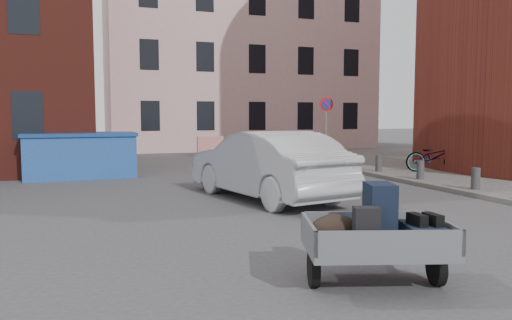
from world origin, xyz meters
name	(u,v)px	position (x,y,z in m)	size (l,w,h in m)	color
ground	(272,219)	(0.00, 0.00, 0.00)	(120.00, 120.00, 0.00)	#38383A
sidewalk	(509,174)	(10.00, 4.00, 0.06)	(9.00, 24.00, 0.12)	#474442
building_pink	(236,37)	(6.00, 22.00, 7.00)	(16.00, 8.00, 14.00)	#CE9E9E
no_parking_sign	(326,115)	(6.00, 9.48, 2.01)	(0.60, 0.09, 2.65)	gray
bollards	(420,170)	(6.00, 3.40, 0.40)	(0.22, 9.02, 0.55)	#3A3A3D
barriers	(243,146)	(4.20, 15.00, 0.50)	(4.70, 0.18, 1.00)	red
trailer	(375,235)	(-0.26, -3.96, 0.61)	(1.85, 1.97, 1.20)	black
dumpster	(80,155)	(-3.50, 8.14, 0.73)	(3.53, 1.92, 1.45)	#224FA4
silver_car	(266,165)	(0.70, 2.25, 0.82)	(1.73, 4.95, 1.63)	#A9ACB0
bicycle	(434,156)	(7.74, 4.95, 0.63)	(0.68, 1.94, 1.02)	black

